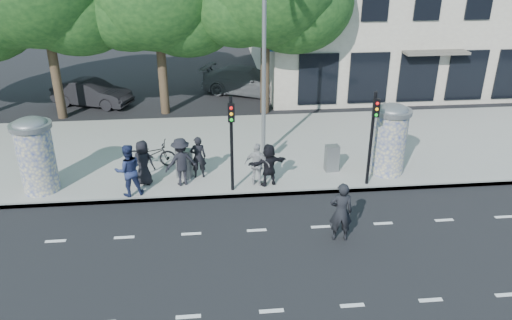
{
  "coord_description": "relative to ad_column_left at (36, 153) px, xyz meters",
  "views": [
    {
      "loc": [
        -1.3,
        -11.55,
        8.37
      ],
      "look_at": [
        0.19,
        3.5,
        1.41
      ],
      "focal_mm": 35.0,
      "sensor_mm": 36.0,
      "label": 1
    }
  ],
  "objects": [
    {
      "name": "ped_c",
      "position": [
        3.11,
        -0.65,
        -0.47
      ],
      "size": [
        1.05,
        0.91,
        1.83
      ],
      "primitive_type": "imported",
      "rotation": [
        0.0,
        0.0,
        3.42
      ],
      "color": "navy",
      "rests_on": "sidewalk"
    },
    {
      "name": "ped_a",
      "position": [
        3.51,
        0.13,
        -0.57
      ],
      "size": [
        0.92,
        0.75,
        1.63
      ],
      "primitive_type": "imported",
      "rotation": [
        0.0,
        0.0,
        2.82
      ],
      "color": "black",
      "rests_on": "sidewalk"
    },
    {
      "name": "curb",
      "position": [
        7.2,
        -0.95,
        -1.46
      ],
      "size": [
        40.0,
        0.1,
        0.16
      ],
      "primitive_type": "cube",
      "color": "slate",
      "rests_on": "ground"
    },
    {
      "name": "car_mid",
      "position": [
        -0.16,
        9.77,
        -0.86
      ],
      "size": [
        2.83,
        4.37,
        1.36
      ],
      "primitive_type": "imported",
      "rotation": [
        0.0,
        0.0,
        1.2
      ],
      "color": "black",
      "rests_on": "ground"
    },
    {
      "name": "traffic_pole_near",
      "position": [
        6.6,
        -0.71,
        0.69
      ],
      "size": [
        0.22,
        0.31,
        3.4
      ],
      "color": "black",
      "rests_on": "sidewalk"
    },
    {
      "name": "lane_dash_far",
      "position": [
        7.2,
        -3.1,
        -1.53
      ],
      "size": [
        32.0,
        0.12,
        0.01
      ],
      "primitive_type": "cube",
      "color": "silver",
      "rests_on": "ground"
    },
    {
      "name": "ped_f",
      "position": [
        7.89,
        -0.38,
        -0.61
      ],
      "size": [
        1.52,
        0.88,
        1.55
      ],
      "primitive_type": "imported",
      "rotation": [
        0.0,
        0.0,
        3.41
      ],
      "color": "black",
      "rests_on": "sidewalk"
    },
    {
      "name": "ped_d",
      "position": [
        4.84,
        -0.05,
        -0.51
      ],
      "size": [
        1.28,
        0.97,
        1.75
      ],
      "primitive_type": "imported",
      "rotation": [
        0.0,
        0.0,
        3.46
      ],
      "color": "black",
      "rests_on": "sidewalk"
    },
    {
      "name": "ad_column_left",
      "position": [
        0.0,
        0.0,
        0.0
      ],
      "size": [
        1.36,
        1.36,
        2.65
      ],
      "color": "beige",
      "rests_on": "sidewalk"
    },
    {
      "name": "lane_dash_near",
      "position": [
        7.2,
        -6.7,
        -1.53
      ],
      "size": [
        32.0,
        0.12,
        0.01
      ],
      "primitive_type": "cube",
      "color": "silver",
      "rests_on": "ground"
    },
    {
      "name": "cabinet_right",
      "position": [
        10.38,
        0.52,
        -0.88
      ],
      "size": [
        0.52,
        0.4,
        1.01
      ],
      "primitive_type": "cube",
      "rotation": [
        0.0,
        0.0,
        0.11
      ],
      "color": "slate",
      "rests_on": "sidewalk"
    },
    {
      "name": "sidewalk",
      "position": [
        7.2,
        3.0,
        -1.46
      ],
      "size": [
        40.0,
        8.0,
        0.15
      ],
      "primitive_type": "cube",
      "color": "gray",
      "rests_on": "ground"
    },
    {
      "name": "cabinet_left",
      "position": [
        4.92,
        0.51,
        -0.84
      ],
      "size": [
        0.62,
        0.53,
        1.1
      ],
      "primitive_type": "cube",
      "rotation": [
        0.0,
        0.0,
        -0.32
      ],
      "color": "slate",
      "rests_on": "sidewalk"
    },
    {
      "name": "ad_column_right",
      "position": [
        12.4,
        0.2,
        0.0
      ],
      "size": [
        1.36,
        1.36,
        2.65
      ],
      "color": "beige",
      "rests_on": "sidewalk"
    },
    {
      "name": "traffic_pole_far",
      "position": [
        11.4,
        -0.71,
        0.69
      ],
      "size": [
        0.22,
        0.31,
        3.4
      ],
      "color": "black",
      "rests_on": "sidewalk"
    },
    {
      "name": "man_road",
      "position": [
        9.6,
        -3.8,
        -0.61
      ],
      "size": [
        0.72,
        0.51,
        1.86
      ],
      "primitive_type": "imported",
      "rotation": [
        0.0,
        0.0,
        3.03
      ],
      "color": "black",
      "rests_on": "ground"
    },
    {
      "name": "car_right",
      "position": [
        8.11,
        11.0,
        -0.79
      ],
      "size": [
        4.0,
        5.57,
        1.5
      ],
      "primitive_type": "imported",
      "rotation": [
        0.0,
        0.0,
        1.16
      ],
      "color": "slate",
      "rests_on": "ground"
    },
    {
      "name": "ped_b",
      "position": [
        5.43,
        0.47,
        -0.6
      ],
      "size": [
        0.6,
        0.41,
        1.58
      ],
      "primitive_type": "imported",
      "rotation": [
        0.0,
        0.0,
        3.2
      ],
      "color": "black",
      "rests_on": "sidewalk"
    },
    {
      "name": "ped_e",
      "position": [
        7.5,
        -0.36,
        -0.6
      ],
      "size": [
        1.06,
        0.86,
        1.58
      ],
      "primitive_type": "imported",
      "rotation": [
        0.0,
        0.0,
        2.72
      ],
      "color": "#A3A3A6",
      "rests_on": "sidewalk"
    },
    {
      "name": "bicycle",
      "position": [
        3.63,
        1.59,
        -0.88
      ],
      "size": [
        0.89,
        1.99,
        1.01
      ],
      "primitive_type": "imported",
      "rotation": [
        0.0,
        0.0,
        1.45
      ],
      "color": "black",
      "rests_on": "sidewalk"
    },
    {
      "name": "ground",
      "position": [
        7.2,
        -4.5,
        -1.54
      ],
      "size": [
        120.0,
        120.0,
        0.0
      ],
      "primitive_type": "plane",
      "color": "black",
      "rests_on": "ground"
    },
    {
      "name": "street_lamp",
      "position": [
        8.0,
        2.13,
        3.26
      ],
      "size": [
        0.25,
        0.93,
        8.0
      ],
      "color": "slate",
      "rests_on": "sidewalk"
    }
  ]
}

